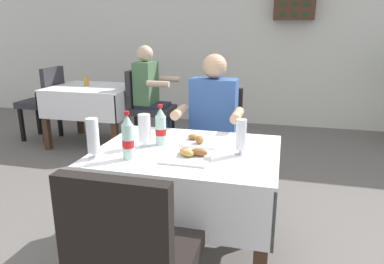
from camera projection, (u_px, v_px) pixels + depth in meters
name	position (u px, v px, depth m)	size (l,w,h in m)	color
ground_plane	(207.00, 264.00, 2.27)	(11.00, 11.00, 0.00)	#66605B
back_wall	(260.00, 26.00, 5.29)	(11.00, 0.12, 2.98)	silver
main_dining_table	(188.00, 176.00, 2.18)	(1.07, 0.85, 0.75)	white
chair_far_diner_seat	(214.00, 140.00, 2.95)	(0.44, 0.50, 0.97)	black
chair_near_camera_side	(135.00, 259.00, 1.42)	(0.44, 0.50, 0.97)	black
seated_diner_far	(212.00, 125.00, 2.80)	(0.50, 0.46, 1.26)	#282D42
plate_near_camera	(189.00, 155.00, 1.98)	(0.26, 0.26, 0.06)	white
plate_far_diner	(200.00, 141.00, 2.25)	(0.24, 0.24, 0.06)	white
beer_glass_left	(241.00, 137.00, 2.00)	(0.07, 0.07, 0.21)	white
beer_glass_middle	(144.00, 130.00, 2.15)	(0.07, 0.07, 0.20)	white
beer_glass_right	(93.00, 138.00, 1.95)	(0.07, 0.07, 0.23)	white
cola_bottle_primary	(161.00, 127.00, 2.19)	(0.07, 0.07, 0.25)	silver
cola_bottle_secondary	(128.00, 138.00, 1.94)	(0.07, 0.07, 0.27)	silver
background_dining_table	(94.00, 100.00, 4.52)	(1.04, 0.87, 0.75)	white
background_chair_left	(44.00, 99.00, 4.70)	(0.50, 0.44, 0.97)	#2D2D33
background_chair_right	(147.00, 104.00, 4.35)	(0.50, 0.44, 0.97)	#2D2D33
background_patron	(151.00, 92.00, 4.29)	(0.46, 0.50, 1.26)	#282D42
background_table_tumbler	(86.00, 81.00, 4.53)	(0.06, 0.06, 0.11)	#C68928
wall_bottle_rack	(295.00, 4.00, 4.94)	(0.56, 0.21, 0.42)	#472D1E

